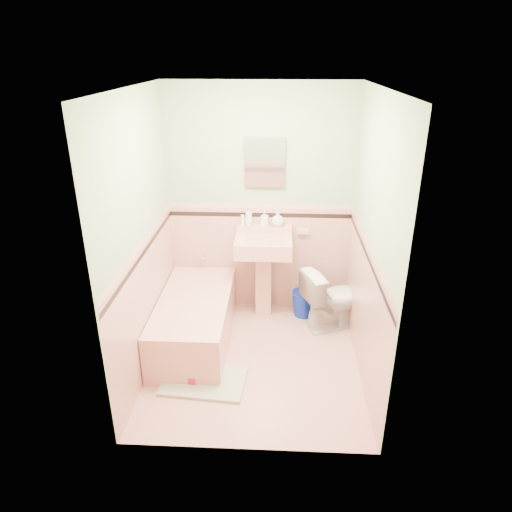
{
  "coord_description": "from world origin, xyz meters",
  "views": [
    {
      "loc": [
        0.2,
        -3.71,
        2.76
      ],
      "look_at": [
        0.0,
        0.25,
        1.0
      ],
      "focal_mm": 32.61,
      "sensor_mm": 36.0,
      "label": 1
    }
  ],
  "objects_px": {
    "soap_bottle_left": "(249,217)",
    "soap_bottle_mid": "(265,219)",
    "shoe": "(188,378)",
    "toilet": "(334,298)",
    "medicine_cabinet": "(265,162)",
    "bathtub": "(195,321)",
    "bucket": "(304,303)",
    "sink": "(263,277)",
    "soap_bottle_right": "(278,219)"
  },
  "relations": [
    {
      "from": "bathtub",
      "to": "medicine_cabinet",
      "type": "height_order",
      "value": "medicine_cabinet"
    },
    {
      "from": "sink",
      "to": "shoe",
      "type": "bearing_deg",
      "value": -117.11
    },
    {
      "from": "soap_bottle_mid",
      "to": "soap_bottle_right",
      "type": "distance_m",
      "value": 0.14
    },
    {
      "from": "sink",
      "to": "soap_bottle_mid",
      "type": "xyz_separation_m",
      "value": [
        0.0,
        0.18,
        0.62
      ]
    },
    {
      "from": "medicine_cabinet",
      "to": "soap_bottle_left",
      "type": "bearing_deg",
      "value": -169.96
    },
    {
      "from": "sink",
      "to": "soap_bottle_mid",
      "type": "height_order",
      "value": "soap_bottle_mid"
    },
    {
      "from": "sink",
      "to": "toilet",
      "type": "bearing_deg",
      "value": -14.41
    },
    {
      "from": "bathtub",
      "to": "toilet",
      "type": "height_order",
      "value": "toilet"
    },
    {
      "from": "sink",
      "to": "soap_bottle_left",
      "type": "height_order",
      "value": "soap_bottle_left"
    },
    {
      "from": "bucket",
      "to": "shoe",
      "type": "distance_m",
      "value": 1.68
    },
    {
      "from": "sink",
      "to": "toilet",
      "type": "height_order",
      "value": "sink"
    },
    {
      "from": "shoe",
      "to": "medicine_cabinet",
      "type": "bearing_deg",
      "value": 76.21
    },
    {
      "from": "sink",
      "to": "soap_bottle_right",
      "type": "relative_size",
      "value": 5.48
    },
    {
      "from": "soap_bottle_mid",
      "to": "shoe",
      "type": "distance_m",
      "value": 1.87
    },
    {
      "from": "medicine_cabinet",
      "to": "soap_bottle_mid",
      "type": "height_order",
      "value": "medicine_cabinet"
    },
    {
      "from": "soap_bottle_right",
      "to": "toilet",
      "type": "xyz_separation_m",
      "value": [
        0.61,
        -0.38,
        -0.75
      ]
    },
    {
      "from": "bucket",
      "to": "shoe",
      "type": "xyz_separation_m",
      "value": [
        -1.1,
        -1.27,
        -0.08
      ]
    },
    {
      "from": "soap_bottle_left",
      "to": "shoe",
      "type": "bearing_deg",
      "value": -108.14
    },
    {
      "from": "bucket",
      "to": "shoe",
      "type": "relative_size",
      "value": 1.72
    },
    {
      "from": "sink",
      "to": "medicine_cabinet",
      "type": "bearing_deg",
      "value": 90.0
    },
    {
      "from": "soap_bottle_mid",
      "to": "soap_bottle_right",
      "type": "height_order",
      "value": "soap_bottle_right"
    },
    {
      "from": "soap_bottle_left",
      "to": "toilet",
      "type": "height_order",
      "value": "soap_bottle_left"
    },
    {
      "from": "toilet",
      "to": "shoe",
      "type": "xyz_separation_m",
      "value": [
        -1.39,
        -1.04,
        -0.28
      ]
    },
    {
      "from": "soap_bottle_left",
      "to": "soap_bottle_right",
      "type": "xyz_separation_m",
      "value": [
        0.31,
        0.0,
        -0.02
      ]
    },
    {
      "from": "bucket",
      "to": "soap_bottle_left",
      "type": "bearing_deg",
      "value": 166.73
    },
    {
      "from": "soap_bottle_right",
      "to": "shoe",
      "type": "xyz_separation_m",
      "value": [
        -0.78,
        -1.42,
        -1.03
      ]
    },
    {
      "from": "sink",
      "to": "bucket",
      "type": "height_order",
      "value": "sink"
    },
    {
      "from": "medicine_cabinet",
      "to": "soap_bottle_right",
      "type": "distance_m",
      "value": 0.62
    },
    {
      "from": "soap_bottle_mid",
      "to": "medicine_cabinet",
      "type": "bearing_deg",
      "value": 94.36
    },
    {
      "from": "soap_bottle_right",
      "to": "shoe",
      "type": "bearing_deg",
      "value": -118.76
    },
    {
      "from": "toilet",
      "to": "shoe",
      "type": "bearing_deg",
      "value": 103.52
    },
    {
      "from": "medicine_cabinet",
      "to": "soap_bottle_right",
      "type": "bearing_deg",
      "value": -11.72
    },
    {
      "from": "bathtub",
      "to": "shoe",
      "type": "distance_m",
      "value": 0.73
    },
    {
      "from": "shoe",
      "to": "bathtub",
      "type": "bearing_deg",
      "value": 103.51
    },
    {
      "from": "bathtub",
      "to": "shoe",
      "type": "bearing_deg",
      "value": -86.34
    },
    {
      "from": "medicine_cabinet",
      "to": "soap_bottle_mid",
      "type": "relative_size",
      "value": 2.64
    },
    {
      "from": "soap_bottle_left",
      "to": "soap_bottle_mid",
      "type": "bearing_deg",
      "value": 0.0
    },
    {
      "from": "bathtub",
      "to": "toilet",
      "type": "distance_m",
      "value": 1.48
    },
    {
      "from": "sink",
      "to": "soap_bottle_right",
      "type": "bearing_deg",
      "value": 51.22
    },
    {
      "from": "bathtub",
      "to": "toilet",
      "type": "bearing_deg",
      "value": 13.1
    },
    {
      "from": "soap_bottle_left",
      "to": "medicine_cabinet",
      "type": "bearing_deg",
      "value": 10.04
    },
    {
      "from": "soap_bottle_mid",
      "to": "toilet",
      "type": "xyz_separation_m",
      "value": [
        0.76,
        -0.38,
        -0.75
      ]
    },
    {
      "from": "shoe",
      "to": "sink",
      "type": "bearing_deg",
      "value": 72.74
    },
    {
      "from": "soap_bottle_left",
      "to": "shoe",
      "type": "relative_size",
      "value": 1.26
    },
    {
      "from": "medicine_cabinet",
      "to": "soap_bottle_left",
      "type": "relative_size",
      "value": 2.15
    },
    {
      "from": "bathtub",
      "to": "soap_bottle_right",
      "type": "xyz_separation_m",
      "value": [
        0.82,
        0.71,
        0.87
      ]
    },
    {
      "from": "toilet",
      "to": "bucket",
      "type": "bearing_deg",
      "value": 29.34
    },
    {
      "from": "sink",
      "to": "soap_bottle_right",
      "type": "distance_m",
      "value": 0.66
    },
    {
      "from": "toilet",
      "to": "medicine_cabinet",
      "type": "bearing_deg",
      "value": 38.59
    },
    {
      "from": "bathtub",
      "to": "medicine_cabinet",
      "type": "xyz_separation_m",
      "value": [
        0.68,
        0.74,
        1.47
      ]
    }
  ]
}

